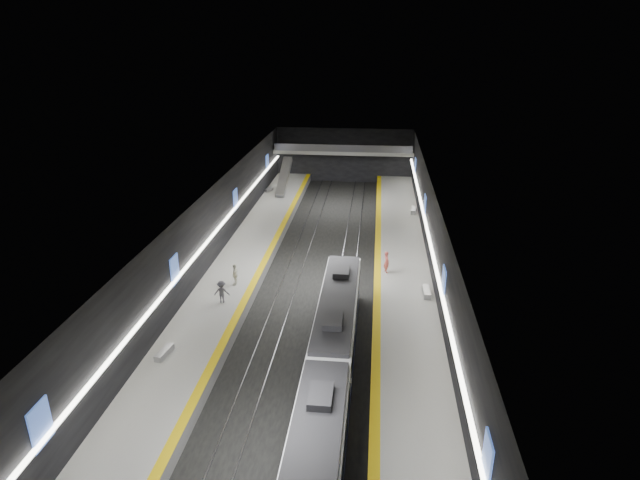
# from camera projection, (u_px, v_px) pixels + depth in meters

# --- Properties ---
(ground) EXTENTS (70.00, 70.00, 0.00)m
(ground) POSITION_uv_depth(u_px,v_px,m) (318.00, 283.00, 48.08)
(ground) COLOR black
(ground) RESTS_ON ground
(ceiling) EXTENTS (20.00, 70.00, 0.04)m
(ceiling) POSITION_uv_depth(u_px,v_px,m) (318.00, 198.00, 45.16)
(ceiling) COLOR beige
(ceiling) RESTS_ON wall_left
(wall_left) EXTENTS (0.04, 70.00, 8.00)m
(wall_left) POSITION_uv_depth(u_px,v_px,m) (207.00, 238.00, 47.62)
(wall_left) COLOR black
(wall_left) RESTS_ON ground
(wall_right) EXTENTS (0.04, 70.00, 8.00)m
(wall_right) POSITION_uv_depth(u_px,v_px,m) (434.00, 247.00, 45.62)
(wall_right) COLOR black
(wall_right) RESTS_ON ground
(wall_back) EXTENTS (20.00, 0.04, 8.00)m
(wall_back) POSITION_uv_depth(u_px,v_px,m) (344.00, 155.00, 79.01)
(wall_back) COLOR black
(wall_back) RESTS_ON ground
(platform_left) EXTENTS (5.00, 70.00, 1.00)m
(platform_left) POSITION_uv_depth(u_px,v_px,m) (236.00, 275.00, 48.65)
(platform_left) COLOR slate
(platform_left) RESTS_ON ground
(tile_surface_left) EXTENTS (5.00, 70.00, 0.02)m
(tile_surface_left) POSITION_uv_depth(u_px,v_px,m) (236.00, 269.00, 48.46)
(tile_surface_left) COLOR #979793
(tile_surface_left) RESTS_ON platform_left
(tactile_strip_left) EXTENTS (0.60, 70.00, 0.02)m
(tactile_strip_left) POSITION_uv_depth(u_px,v_px,m) (260.00, 270.00, 48.24)
(tactile_strip_left) COLOR yellow
(tactile_strip_left) RESTS_ON platform_left
(platform_right) EXTENTS (5.00, 70.00, 1.00)m
(platform_right) POSITION_uv_depth(u_px,v_px,m) (402.00, 282.00, 47.15)
(platform_right) COLOR slate
(platform_right) RESTS_ON ground
(tile_surface_right) EXTENTS (5.00, 70.00, 0.02)m
(tile_surface_right) POSITION_uv_depth(u_px,v_px,m) (403.00, 277.00, 46.96)
(tile_surface_right) COLOR #979793
(tile_surface_right) RESTS_ON platform_right
(tactile_strip_right) EXTENTS (0.60, 70.00, 0.02)m
(tactile_strip_right) POSITION_uv_depth(u_px,v_px,m) (377.00, 276.00, 47.18)
(tactile_strip_right) COLOR yellow
(tactile_strip_right) RESTS_ON platform_right
(rails) EXTENTS (6.52, 70.00, 0.12)m
(rails) POSITION_uv_depth(u_px,v_px,m) (318.00, 283.00, 48.06)
(rails) COLOR gray
(rails) RESTS_ON ground
(train) EXTENTS (2.69, 30.04, 3.60)m
(train) POSITION_uv_depth(u_px,v_px,m) (328.00, 383.00, 30.93)
(train) COLOR #10143E
(train) RESTS_ON ground
(ad_posters) EXTENTS (19.94, 53.50, 2.20)m
(ad_posters) POSITION_uv_depth(u_px,v_px,m) (319.00, 233.00, 47.36)
(ad_posters) COLOR #446ACE
(ad_posters) RESTS_ON wall_left
(cove_light_left) EXTENTS (0.25, 68.60, 0.12)m
(cove_light_left) POSITION_uv_depth(u_px,v_px,m) (209.00, 240.00, 47.67)
(cove_light_left) COLOR white
(cove_light_left) RESTS_ON wall_left
(cove_light_right) EXTENTS (0.25, 68.60, 0.12)m
(cove_light_right) POSITION_uv_depth(u_px,v_px,m) (432.00, 249.00, 45.71)
(cove_light_right) COLOR white
(cove_light_right) RESTS_ON wall_right
(mezzanine_bridge) EXTENTS (20.00, 3.00, 1.50)m
(mezzanine_bridge) POSITION_uv_depth(u_px,v_px,m) (343.00, 151.00, 76.71)
(mezzanine_bridge) COLOR gray
(mezzanine_bridge) RESTS_ON wall_left
(escalator) EXTENTS (1.20, 7.50, 3.92)m
(escalator) POSITION_uv_depth(u_px,v_px,m) (284.00, 177.00, 71.83)
(escalator) COLOR #99999E
(escalator) RESTS_ON platform_left
(bench_left_near) EXTENTS (0.77, 1.86, 0.44)m
(bench_left_near) POSITION_uv_depth(u_px,v_px,m) (164.00, 353.00, 35.57)
(bench_left_near) COLOR #99999E
(bench_left_near) RESTS_ON platform_left
(bench_left_far) EXTENTS (0.98, 1.67, 0.40)m
(bench_left_far) POSITION_uv_depth(u_px,v_px,m) (269.00, 190.00, 72.04)
(bench_left_far) COLOR #99999E
(bench_left_far) RESTS_ON platform_left
(bench_right_near) EXTENTS (0.60, 2.03, 0.49)m
(bench_right_near) POSITION_uv_depth(u_px,v_px,m) (426.00, 292.00, 43.75)
(bench_right_near) COLOR #99999E
(bench_right_near) RESTS_ON platform_right
(bench_right_far) EXTENTS (0.85, 2.02, 0.48)m
(bench_right_far) POSITION_uv_depth(u_px,v_px,m) (414.00, 210.00, 63.60)
(bench_right_far) COLOR #99999E
(bench_right_far) RESTS_ON platform_right
(passenger_right_a) EXTENTS (0.71, 0.85, 1.98)m
(passenger_right_a) POSITION_uv_depth(u_px,v_px,m) (386.00, 262.00, 47.57)
(passenger_right_a) COLOR #D2554E
(passenger_right_a) RESTS_ON platform_right
(passenger_left_a) EXTENTS (0.48, 1.12, 1.90)m
(passenger_left_a) POSITION_uv_depth(u_px,v_px,m) (235.00, 275.00, 45.22)
(passenger_left_a) COLOR silver
(passenger_left_a) RESTS_ON platform_left
(passenger_left_b) EXTENTS (1.27, 0.83, 1.86)m
(passenger_left_b) POSITION_uv_depth(u_px,v_px,m) (222.00, 292.00, 42.25)
(passenger_left_b) COLOR #45434B
(passenger_left_b) RESTS_ON platform_left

